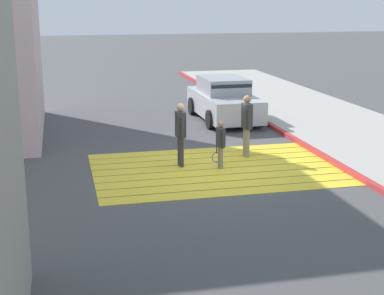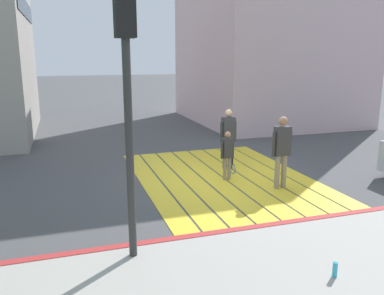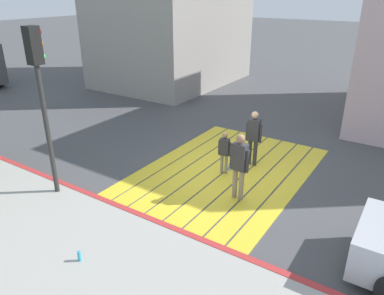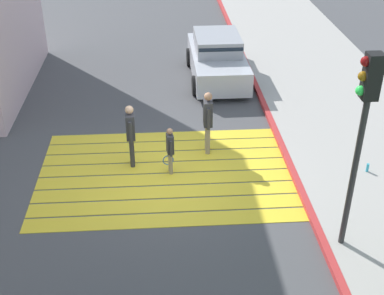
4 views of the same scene
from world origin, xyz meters
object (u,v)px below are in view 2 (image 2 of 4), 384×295
object	(u,v)px
water_bottle	(335,270)
pedestrian_child_with_racket	(228,153)
pedestrian_adult_lead	(228,134)
pedestrian_adult_trailing	(282,147)
traffic_light_corner	(126,65)

from	to	relation	value
water_bottle	pedestrian_child_with_racket	xyz separation A→B (m)	(4.96, -0.47, 0.49)
pedestrian_child_with_racket	pedestrian_adult_lead	bearing A→B (deg)	-23.65
water_bottle	pedestrian_adult_lead	world-z (taller)	pedestrian_adult_lead
pedestrian_adult_lead	pedestrian_adult_trailing	xyz separation A→B (m)	(-2.01, -0.53, 0.03)
traffic_light_corner	pedestrian_adult_trailing	bearing A→B (deg)	-59.11
pedestrian_adult_lead	pedestrian_adult_trailing	distance (m)	2.08
water_bottle	pedestrian_adult_trailing	xyz separation A→B (m)	(3.93, -1.42, 0.80)
water_bottle	pedestrian_child_with_racket	world-z (taller)	pedestrian_child_with_racket
pedestrian_adult_lead	pedestrian_child_with_racket	size ratio (longest dim) A/B	1.34
traffic_light_corner	pedestrian_adult_lead	world-z (taller)	traffic_light_corner
pedestrian_adult_trailing	pedestrian_child_with_racket	bearing A→B (deg)	42.78
pedestrian_adult_lead	pedestrian_child_with_racket	bearing A→B (deg)	156.35
traffic_light_corner	water_bottle	bearing A→B (deg)	-120.43
traffic_light_corner	pedestrian_adult_lead	size ratio (longest dim) A/B	2.47
pedestrian_adult_lead	pedestrian_adult_trailing	size ratio (longest dim) A/B	0.97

